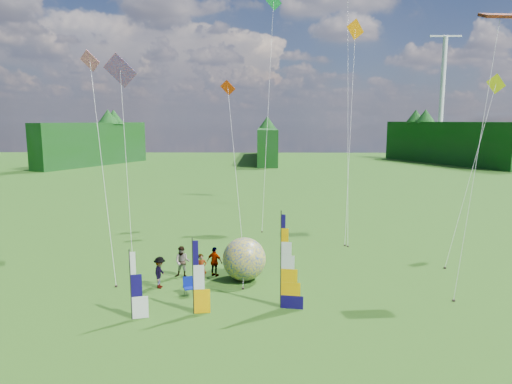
{
  "coord_description": "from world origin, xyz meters",
  "views": [
    {
      "loc": [
        -0.57,
        -18.48,
        9.05
      ],
      "look_at": [
        -1.0,
        4.0,
        5.5
      ],
      "focal_mm": 32.0,
      "sensor_mm": 36.0,
      "label": 1
    }
  ],
  "objects_px": {
    "spectator_a": "(201,268)",
    "spectator_b": "(182,262)",
    "spectator_d": "(215,262)",
    "feather_banner_main": "(281,262)",
    "side_banner_far": "(131,286)",
    "side_banner_left": "(193,278)",
    "kite_whale": "(348,95)",
    "camp_chair": "(189,287)",
    "spectator_c": "(160,272)",
    "bol_inflatable": "(244,259)"
  },
  "relations": [
    {
      "from": "feather_banner_main",
      "to": "kite_whale",
      "type": "height_order",
      "value": "kite_whale"
    },
    {
      "from": "spectator_b",
      "to": "spectator_c",
      "type": "bearing_deg",
      "value": -112.96
    },
    {
      "from": "bol_inflatable",
      "to": "kite_whale",
      "type": "distance_m",
      "value": 18.42
    },
    {
      "from": "spectator_a",
      "to": "spectator_b",
      "type": "height_order",
      "value": "spectator_b"
    },
    {
      "from": "feather_banner_main",
      "to": "spectator_a",
      "type": "bearing_deg",
      "value": 149.85
    },
    {
      "from": "side_banner_left",
      "to": "spectator_d",
      "type": "relative_size",
      "value": 2.04
    },
    {
      "from": "spectator_b",
      "to": "spectator_c",
      "type": "xyz_separation_m",
      "value": [
        -0.91,
        -1.75,
        -0.05
      ]
    },
    {
      "from": "side_banner_left",
      "to": "kite_whale",
      "type": "relative_size",
      "value": 0.16
    },
    {
      "from": "bol_inflatable",
      "to": "spectator_b",
      "type": "xyz_separation_m",
      "value": [
        -3.62,
        0.44,
        -0.32
      ]
    },
    {
      "from": "spectator_c",
      "to": "side_banner_left",
      "type": "bearing_deg",
      "value": -142.56
    },
    {
      "from": "spectator_c",
      "to": "spectator_d",
      "type": "distance_m",
      "value": 3.38
    },
    {
      "from": "side_banner_left",
      "to": "spectator_a",
      "type": "xyz_separation_m",
      "value": [
        -0.21,
        4.22,
        -0.96
      ]
    },
    {
      "from": "spectator_a",
      "to": "bol_inflatable",
      "type": "bearing_deg",
      "value": -6.9
    },
    {
      "from": "spectator_c",
      "to": "camp_chair",
      "type": "bearing_deg",
      "value": -119.86
    },
    {
      "from": "side_banner_left",
      "to": "spectator_d",
      "type": "xyz_separation_m",
      "value": [
        0.43,
        5.25,
        -0.91
      ]
    },
    {
      "from": "spectator_a",
      "to": "kite_whale",
      "type": "xyz_separation_m",
      "value": [
        10.39,
        13.81,
        10.24
      ]
    },
    {
      "from": "spectator_b",
      "to": "camp_chair",
      "type": "height_order",
      "value": "spectator_b"
    },
    {
      "from": "spectator_d",
      "to": "kite_whale",
      "type": "xyz_separation_m",
      "value": [
        9.75,
        12.77,
        10.19
      ]
    },
    {
      "from": "side_banner_left",
      "to": "spectator_c",
      "type": "distance_m",
      "value": 4.19
    },
    {
      "from": "spectator_d",
      "to": "kite_whale",
      "type": "height_order",
      "value": "kite_whale"
    },
    {
      "from": "feather_banner_main",
      "to": "spectator_d",
      "type": "bearing_deg",
      "value": 137.91
    },
    {
      "from": "bol_inflatable",
      "to": "spectator_c",
      "type": "height_order",
      "value": "bol_inflatable"
    },
    {
      "from": "spectator_a",
      "to": "camp_chair",
      "type": "relative_size",
      "value": 1.7
    },
    {
      "from": "spectator_a",
      "to": "spectator_d",
      "type": "height_order",
      "value": "spectator_d"
    },
    {
      "from": "feather_banner_main",
      "to": "camp_chair",
      "type": "relative_size",
      "value": 4.82
    },
    {
      "from": "side_banner_far",
      "to": "spectator_d",
      "type": "xyz_separation_m",
      "value": [
        3.18,
        5.92,
        -0.72
      ]
    },
    {
      "from": "bol_inflatable",
      "to": "feather_banner_main",
      "type": "bearing_deg",
      "value": -63.72
    },
    {
      "from": "feather_banner_main",
      "to": "spectator_b",
      "type": "xyz_separation_m",
      "value": [
        -5.56,
        4.36,
        -1.42
      ]
    },
    {
      "from": "feather_banner_main",
      "to": "bol_inflatable",
      "type": "distance_m",
      "value": 4.51
    },
    {
      "from": "feather_banner_main",
      "to": "side_banner_left",
      "type": "bearing_deg",
      "value": -161.22
    },
    {
      "from": "spectator_d",
      "to": "kite_whale",
      "type": "relative_size",
      "value": 0.08
    },
    {
      "from": "side_banner_far",
      "to": "spectator_d",
      "type": "distance_m",
      "value": 6.76
    },
    {
      "from": "spectator_a",
      "to": "spectator_b",
      "type": "relative_size",
      "value": 0.9
    },
    {
      "from": "side_banner_far",
      "to": "spectator_b",
      "type": "bearing_deg",
      "value": 61.99
    },
    {
      "from": "feather_banner_main",
      "to": "side_banner_far",
      "type": "xyz_separation_m",
      "value": [
        -6.86,
        -1.4,
        -0.73
      ]
    },
    {
      "from": "camp_chair",
      "to": "bol_inflatable",
      "type": "bearing_deg",
      "value": 18.53
    },
    {
      "from": "spectator_b",
      "to": "kite_whale",
      "type": "xyz_separation_m",
      "value": [
        11.62,
        12.93,
        10.15
      ]
    },
    {
      "from": "side_banner_left",
      "to": "side_banner_far",
      "type": "xyz_separation_m",
      "value": [
        -2.74,
        -0.67,
        -0.19
      ]
    },
    {
      "from": "side_banner_left",
      "to": "camp_chair",
      "type": "xyz_separation_m",
      "value": [
        -0.59,
        2.24,
        -1.3
      ]
    },
    {
      "from": "spectator_d",
      "to": "feather_banner_main",
      "type": "bearing_deg",
      "value": 156.27
    },
    {
      "from": "side_banner_left",
      "to": "bol_inflatable",
      "type": "xyz_separation_m",
      "value": [
        2.18,
        4.66,
        -0.55
      ]
    },
    {
      "from": "spectator_d",
      "to": "camp_chair",
      "type": "distance_m",
      "value": 3.21
    },
    {
      "from": "spectator_c",
      "to": "kite_whale",
      "type": "relative_size",
      "value": 0.08
    },
    {
      "from": "camp_chair",
      "to": "spectator_a",
      "type": "bearing_deg",
      "value": 56.45
    },
    {
      "from": "feather_banner_main",
      "to": "spectator_a",
      "type": "xyz_separation_m",
      "value": [
        -4.33,
        3.49,
        -1.51
      ]
    },
    {
      "from": "feather_banner_main",
      "to": "bol_inflatable",
      "type": "relative_size",
      "value": 1.89
    },
    {
      "from": "spectator_d",
      "to": "side_banner_left",
      "type": "bearing_deg",
      "value": 112.37
    },
    {
      "from": "spectator_a",
      "to": "side_banner_left",
      "type": "bearing_deg",
      "value": -104.46
    },
    {
      "from": "side_banner_left",
      "to": "camp_chair",
      "type": "height_order",
      "value": "side_banner_left"
    },
    {
      "from": "kite_whale",
      "to": "spectator_b",
      "type": "bearing_deg",
      "value": -127.82
    }
  ]
}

